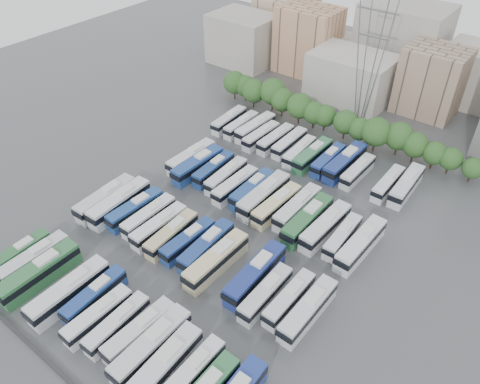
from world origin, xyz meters
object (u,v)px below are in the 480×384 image
Objects in this scene: bus_r1_s6 at (188,241)px; bus_r3_s5 at (289,143)px; bus_r0_s2 at (40,273)px; bus_r2_s13 at (361,244)px; bus_r1_s13 at (308,310)px; bus_r3_s0 at (229,120)px; bus_r1_s4 at (159,226)px; bus_r2_s2 at (198,165)px; bus_r3_s9 at (345,162)px; bus_r1_s1 at (119,203)px; bus_r2_s9 at (297,208)px; bus_r1_s3 at (149,216)px; bus_r2_s8 at (277,205)px; bus_r2_s1 at (191,157)px; bus_r1_s11 at (266,294)px; bus_r0_s7 at (117,324)px; bus_r3_s13 at (406,185)px; bus_r1_s7 at (206,247)px; bus_r2_s6 at (252,189)px; bus_r2_s7 at (264,195)px; bus_r3_s10 at (357,171)px; bus_r1_s10 at (255,274)px; bus_r1_s12 at (289,299)px; bus_r3_s8 at (328,160)px; bus_r0_s8 at (140,332)px; bus_r0_s4 at (69,291)px; bus_r2_s5 at (235,185)px; bus_r0_s11 at (192,373)px; bus_r2_s10 at (307,220)px; bus_r0_s9 at (151,346)px; bus_r1_s8 at (216,260)px; bus_r3_s1 at (241,125)px; bus_r3_s12 at (388,183)px; bus_r3_s7 at (312,155)px; bus_r0_s6 at (98,316)px; bus_r2_s12 at (342,236)px; bus_r0_s0 at (19,254)px; bus_r0_s1 at (35,259)px; bus_r0_s10 at (163,367)px; bus_r1_s5 at (172,234)px; electricity_pylon at (372,48)px; bus_r1_s2 at (135,209)px; bus_r3_s2 at (255,128)px; bus_r3_s4 at (276,139)px; bus_r1_s0 at (106,198)px; bus_r0_s5 at (95,295)px.

bus_r1_s6 is 36.20m from bus_r3_s5.
bus_r0_s2 is 1.03× the size of bus_r2_s13.
bus_r3_s0 is at bearing 141.34° from bus_r1_s13.
bus_r0_s2 is at bearing -108.24° from bus_r1_s4.
bus_r2_s2 is 30.16m from bus_r3_s9.
bus_r2_s9 is (26.50, 19.02, -0.13)m from bus_r1_s1.
bus_r2_s8 reaches higher than bus_r1_s3.
bus_r1_s11 is at bearing -29.28° from bus_r2_s1.
bus_r0_s7 is 58.62m from bus_r3_s13.
bus_r3_s9 is (23.28, 19.18, 0.09)m from bus_r2_s2.
bus_r1_s7 is at bearing -42.37° from bus_r2_s2.
bus_r2_s6 reaches higher than bus_r1_s4.
bus_r2_s1 is 1.12× the size of bus_r3_s5.
bus_r2_s7 is at bearing -136.97° from bus_r3_s13.
bus_r1_s4 is 41.15m from bus_r3_s10.
bus_r1_s12 is at bearing -6.01° from bus_r1_s10.
bus_r1_s10 is 35.35m from bus_r3_s8.
bus_r0_s8 is 0.91× the size of bus_r2_s2.
bus_r2_s5 is (3.33, 35.78, -0.31)m from bus_r0_s4.
bus_r2_s10 is (-3.48, 33.86, 0.35)m from bus_r0_s11.
bus_r1_s8 reaches higher than bus_r0_s9.
bus_r3_s1 is at bearing 126.32° from bus_r2_s5.
bus_r3_s12 is at bearing 41.05° from bus_r2_s6.
bus_r3_s7 is at bearing -2.71° from bus_r3_s1.
bus_r0_s6 reaches higher than bus_r3_s1.
bus_r1_s3 reaches higher than bus_r2_s12.
bus_r0_s1 is (3.18, 0.84, 0.17)m from bus_r0_s0.
bus_r0_s1 is 0.99× the size of bus_r3_s7.
bus_r1_s5 is (-16.64, 18.63, -0.26)m from bus_r0_s10.
bus_r0_s8 is at bearing -121.98° from bus_r1_s11.
electricity_pylon reaches higher than bus_r2_s12.
bus_r1_s6 reaches higher than bus_r3_s8.
bus_r0_s2 is at bearing -121.03° from bus_r2_s9.
bus_r1_s10 is at bearing -48.89° from bus_r3_s0.
bus_r2_s13 is (36.46, 16.72, 0.22)m from bus_r1_s2.
bus_r1_s8 is at bearing -93.09° from bus_r3_s9.
bus_r3_s13 is at bearing 26.71° from bus_r2_s1.
bus_r0_s1 is at bearing -91.17° from bus_r3_s2.
bus_r1_s5 is (3.13, -0.11, -0.02)m from bus_r1_s4.
bus_r3_s0 is (-26.49, 18.94, -0.16)m from bus_r2_s8.
bus_r1_s3 is 46.16m from bus_r3_s12.
bus_r3_s9 is at bearing 82.49° from bus_r2_s8.
bus_r2_s9 is (6.62, 36.64, 0.26)m from bus_r0_s7.
bus_r3_s4 is 19.90m from bus_r3_s10.
bus_r1_s7 reaches higher than bus_r1_s2.
bus_r3_s12 is at bearing 79.41° from bus_r0_s9.
bus_r0_s7 is 0.84× the size of bus_r1_s0.
bus_r2_s5 is at bearing 50.44° from bus_r1_s1.
bus_r3_s13 reaches higher than bus_r0_s7.
bus_r0_s5 is 0.86× the size of bus_r1_s0.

